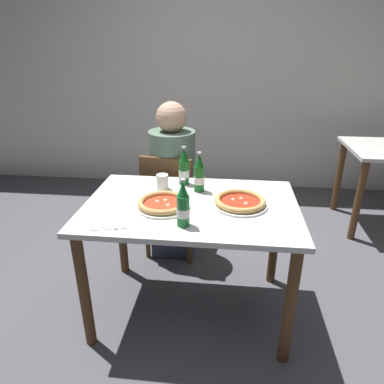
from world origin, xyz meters
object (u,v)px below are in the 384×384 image
at_px(pizza_marinara_far, 240,202).
at_px(dining_table_main, 191,221).
at_px(beer_bottle_right, 184,168).
at_px(paper_cup, 162,182).
at_px(chair_behind_table, 171,200).
at_px(diner_seated, 173,185).
at_px(beer_bottle_left, 199,175).
at_px(pizza_margherita_near, 163,204).
at_px(napkin_with_cutlery, 110,220).
at_px(beer_bottle_center, 183,206).

bearing_deg(pizza_marinara_far, dining_table_main, -178.04).
height_order(pizza_marinara_far, beer_bottle_right, beer_bottle_right).
distance_m(beer_bottle_right, paper_cup, 0.17).
height_order(chair_behind_table, diner_seated, diner_seated).
xyz_separation_m(chair_behind_table, beer_bottle_left, (0.25, -0.42, 0.37)).
height_order(pizza_margherita_near, beer_bottle_left, beer_bottle_left).
bearing_deg(beer_bottle_left, dining_table_main, -98.76).
height_order(pizza_margherita_near, pizza_marinara_far, same).
bearing_deg(diner_seated, chair_behind_table, -100.76).
relative_size(pizza_marinara_far, beer_bottle_left, 1.25).
bearing_deg(napkin_with_cutlery, chair_behind_table, 79.04).
height_order(dining_table_main, pizza_marinara_far, pizza_marinara_far).
relative_size(dining_table_main, beer_bottle_center, 4.86).
bearing_deg(chair_behind_table, beer_bottle_right, 122.13).
distance_m(beer_bottle_left, paper_cup, 0.23).
bearing_deg(paper_cup, pizza_marinara_far, -20.93).
height_order(dining_table_main, napkin_with_cutlery, napkin_with_cutlery).
bearing_deg(chair_behind_table, paper_cup, 100.98).
bearing_deg(diner_seated, paper_cup, -88.23).
distance_m(chair_behind_table, napkin_with_cutlery, 0.92).
bearing_deg(diner_seated, pizza_margherita_near, -84.89).
relative_size(pizza_margherita_near, paper_cup, 3.20).
distance_m(pizza_margherita_near, beer_bottle_left, 0.31).
height_order(chair_behind_table, beer_bottle_center, beer_bottle_center).
height_order(beer_bottle_center, napkin_with_cutlery, beer_bottle_center).
bearing_deg(napkin_with_cutlery, diner_seated, 79.05).
relative_size(beer_bottle_center, paper_cup, 2.60).
relative_size(chair_behind_table, pizza_margherita_near, 2.80).
distance_m(pizza_marinara_far, beer_bottle_left, 0.31).
distance_m(chair_behind_table, paper_cup, 0.53).
height_order(dining_table_main, beer_bottle_right, beer_bottle_right).
bearing_deg(napkin_with_cutlery, paper_cup, 66.52).
bearing_deg(dining_table_main, diner_seated, 107.87).
relative_size(beer_bottle_left, beer_bottle_right, 1.00).
bearing_deg(napkin_with_cutlery, pizza_margherita_near, 38.12).
bearing_deg(beer_bottle_center, pizza_margherita_near, 125.76).
bearing_deg(beer_bottle_right, diner_seated, 110.16).
bearing_deg(pizza_margherita_near, diner_seated, 95.11).
height_order(pizza_marinara_far, napkin_with_cutlery, pizza_marinara_far).
bearing_deg(pizza_marinara_far, diner_seated, 126.77).
distance_m(beer_bottle_right, napkin_with_cutlery, 0.63).
relative_size(chair_behind_table, beer_bottle_center, 3.44).
bearing_deg(napkin_with_cutlery, pizza_marinara_far, 21.24).
relative_size(chair_behind_table, pizza_marinara_far, 2.75).
distance_m(dining_table_main, pizza_margherita_near, 0.21).
bearing_deg(beer_bottle_center, napkin_with_cutlery, 179.66).
height_order(pizza_margherita_near, napkin_with_cutlery, pizza_margherita_near).
height_order(beer_bottle_center, paper_cup, beer_bottle_center).
distance_m(beer_bottle_center, paper_cup, 0.48).
distance_m(chair_behind_table, diner_seated, 0.11).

